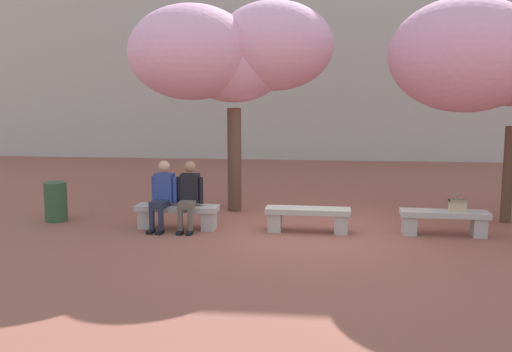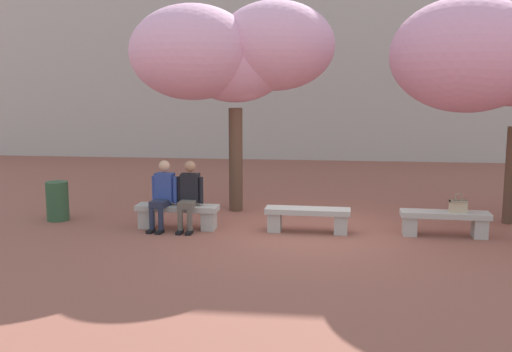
{
  "view_description": "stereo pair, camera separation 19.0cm",
  "coord_description": "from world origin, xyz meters",
  "px_view_note": "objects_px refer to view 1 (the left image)",
  "views": [
    {
      "loc": [
        0.14,
        -10.81,
        2.75
      ],
      "look_at": [
        -0.98,
        0.2,
        1.0
      ],
      "focal_mm": 42.0,
      "sensor_mm": 36.0,
      "label": 1
    },
    {
      "loc": [
        0.33,
        -10.78,
        2.75
      ],
      "look_at": [
        -0.98,
        0.2,
        1.0
      ],
      "focal_mm": 42.0,
      "sensor_mm": 36.0,
      "label": 2
    }
  ],
  "objects_px": {
    "stone_bench_west_end": "(177,213)",
    "stone_bench_center": "(444,219)",
    "handbag": "(458,204)",
    "person_seated_right": "(189,193)",
    "stone_bench_near_west": "(308,216)",
    "trash_bin": "(56,202)",
    "cherry_tree_main": "(230,53)",
    "person_seated_left": "(163,193)"
  },
  "relations": [
    {
      "from": "stone_bench_west_end",
      "to": "stone_bench_center",
      "type": "bearing_deg",
      "value": 0.0
    },
    {
      "from": "handbag",
      "to": "person_seated_right",
      "type": "bearing_deg",
      "value": -179.6
    },
    {
      "from": "stone_bench_west_end",
      "to": "handbag",
      "type": "distance_m",
      "value": 5.13
    },
    {
      "from": "stone_bench_near_west",
      "to": "handbag",
      "type": "distance_m",
      "value": 2.68
    },
    {
      "from": "stone_bench_near_west",
      "to": "trash_bin",
      "type": "relative_size",
      "value": 2.01
    },
    {
      "from": "stone_bench_west_end",
      "to": "person_seated_right",
      "type": "height_order",
      "value": "person_seated_right"
    },
    {
      "from": "handbag",
      "to": "trash_bin",
      "type": "distance_m",
      "value": 7.68
    },
    {
      "from": "stone_bench_near_west",
      "to": "stone_bench_west_end",
      "type": "bearing_deg",
      "value": 180.0
    },
    {
      "from": "person_seated_right",
      "to": "stone_bench_near_west",
      "type": "bearing_deg",
      "value": 1.39
    },
    {
      "from": "stone_bench_west_end",
      "to": "stone_bench_near_west",
      "type": "height_order",
      "value": "same"
    },
    {
      "from": "stone_bench_west_end",
      "to": "handbag",
      "type": "relative_size",
      "value": 4.63
    },
    {
      "from": "stone_bench_near_west",
      "to": "person_seated_right",
      "type": "height_order",
      "value": "person_seated_right"
    },
    {
      "from": "handbag",
      "to": "cherry_tree_main",
      "type": "distance_m",
      "value": 5.39
    },
    {
      "from": "stone_bench_center",
      "to": "trash_bin",
      "type": "height_order",
      "value": "trash_bin"
    },
    {
      "from": "stone_bench_near_west",
      "to": "person_seated_right",
      "type": "bearing_deg",
      "value": -178.61
    },
    {
      "from": "stone_bench_near_west",
      "to": "person_seated_right",
      "type": "relative_size",
      "value": 1.22
    },
    {
      "from": "person_seated_right",
      "to": "trash_bin",
      "type": "xyz_separation_m",
      "value": [
        -2.79,
        0.43,
        -0.31
      ]
    },
    {
      "from": "stone_bench_west_end",
      "to": "cherry_tree_main",
      "type": "xyz_separation_m",
      "value": [
        0.79,
        1.62,
        3.03
      ]
    },
    {
      "from": "stone_bench_west_end",
      "to": "cherry_tree_main",
      "type": "distance_m",
      "value": 3.53
    },
    {
      "from": "stone_bench_center",
      "to": "cherry_tree_main",
      "type": "relative_size",
      "value": 0.36
    },
    {
      "from": "stone_bench_near_west",
      "to": "person_seated_left",
      "type": "bearing_deg",
      "value": -178.89
    },
    {
      "from": "person_seated_left",
      "to": "person_seated_right",
      "type": "distance_m",
      "value": 0.5
    },
    {
      "from": "stone_bench_near_west",
      "to": "person_seated_left",
      "type": "relative_size",
      "value": 1.22
    },
    {
      "from": "stone_bench_near_west",
      "to": "stone_bench_center",
      "type": "xyz_separation_m",
      "value": [
        2.45,
        0.0,
        0.0
      ]
    },
    {
      "from": "stone_bench_west_end",
      "to": "cherry_tree_main",
      "type": "bearing_deg",
      "value": 64.11
    },
    {
      "from": "cherry_tree_main",
      "to": "trash_bin",
      "type": "xyz_separation_m",
      "value": [
        -3.33,
        -1.24,
        -2.94
      ]
    },
    {
      "from": "stone_bench_near_west",
      "to": "cherry_tree_main",
      "type": "distance_m",
      "value": 3.82
    },
    {
      "from": "person_seated_left",
      "to": "person_seated_right",
      "type": "relative_size",
      "value": 1.0
    },
    {
      "from": "stone_bench_west_end",
      "to": "person_seated_right",
      "type": "xyz_separation_m",
      "value": [
        0.24,
        -0.05,
        0.4
      ]
    },
    {
      "from": "stone_bench_center",
      "to": "cherry_tree_main",
      "type": "distance_m",
      "value": 5.36
    },
    {
      "from": "cherry_tree_main",
      "to": "trash_bin",
      "type": "height_order",
      "value": "cherry_tree_main"
    },
    {
      "from": "stone_bench_near_west",
      "to": "person_seated_right",
      "type": "distance_m",
      "value": 2.25
    },
    {
      "from": "cherry_tree_main",
      "to": "stone_bench_west_end",
      "type": "bearing_deg",
      "value": -115.89
    },
    {
      "from": "stone_bench_near_west",
      "to": "stone_bench_center",
      "type": "height_order",
      "value": "same"
    },
    {
      "from": "person_seated_right",
      "to": "cherry_tree_main",
      "type": "bearing_deg",
      "value": 72.01
    },
    {
      "from": "person_seated_left",
      "to": "cherry_tree_main",
      "type": "height_order",
      "value": "cherry_tree_main"
    },
    {
      "from": "handbag",
      "to": "trash_bin",
      "type": "relative_size",
      "value": 0.43
    },
    {
      "from": "stone_bench_near_west",
      "to": "person_seated_left",
      "type": "xyz_separation_m",
      "value": [
        -2.71,
        -0.05,
        0.4
      ]
    },
    {
      "from": "stone_bench_west_end",
      "to": "stone_bench_near_west",
      "type": "distance_m",
      "value": 2.45
    },
    {
      "from": "stone_bench_west_end",
      "to": "stone_bench_center",
      "type": "relative_size",
      "value": 1.0
    },
    {
      "from": "stone_bench_west_end",
      "to": "person_seated_left",
      "type": "distance_m",
      "value": 0.48
    },
    {
      "from": "person_seated_right",
      "to": "person_seated_left",
      "type": "bearing_deg",
      "value": 179.89
    }
  ]
}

